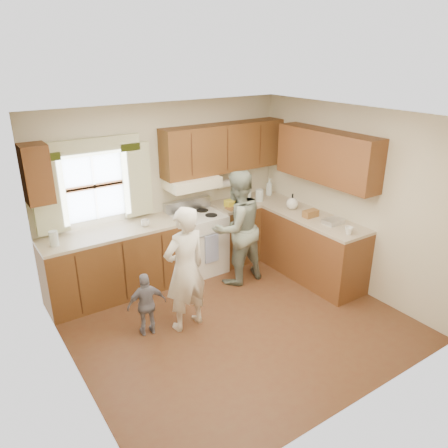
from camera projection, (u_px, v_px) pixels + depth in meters
room at (236, 228)px, 4.98m from camera, size 3.80×3.80×3.80m
kitchen_fixtures at (227, 222)px, 6.28m from camera, size 3.80×2.25×2.15m
stove at (197, 242)px, 6.53m from camera, size 0.76×0.67×1.07m
woman_left at (185, 269)px, 5.08m from camera, size 0.60×0.43×1.54m
woman_right at (237, 228)px, 6.12m from camera, size 0.83×0.66×1.65m
child at (147, 304)px, 5.07m from camera, size 0.49×0.27×0.79m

